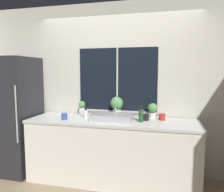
% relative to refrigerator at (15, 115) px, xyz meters
% --- Properties ---
extents(wall_back, '(8.00, 0.09, 2.70)m').
position_rel_refrigerator_xyz_m(wall_back, '(1.61, 0.43, 0.43)').
color(wall_back, beige).
rests_on(wall_back, ground_plane).
extents(wall_left, '(0.06, 7.00, 2.70)m').
position_rel_refrigerator_xyz_m(wall_left, '(-0.62, 1.18, 0.43)').
color(wall_left, beige).
rests_on(wall_left, ground_plane).
extents(counter, '(2.46, 0.70, 0.93)m').
position_rel_refrigerator_xyz_m(counter, '(1.61, 0.02, -0.46)').
color(counter, white).
rests_on(counter, ground_plane).
extents(refrigerator, '(0.67, 0.70, 1.85)m').
position_rel_refrigerator_xyz_m(refrigerator, '(0.00, 0.00, 0.00)').
color(refrigerator, '#232328').
rests_on(refrigerator, ground_plane).
extents(sink, '(0.59, 0.39, 0.31)m').
position_rel_refrigerator_xyz_m(sink, '(1.62, 0.02, 0.05)').
color(sink, '#ADADB2').
rests_on(sink, counter).
extents(potted_plant_left, '(0.11, 0.11, 0.22)m').
position_rel_refrigerator_xyz_m(potted_plant_left, '(1.05, 0.29, 0.12)').
color(potted_plant_left, white).
rests_on(potted_plant_left, counter).
extents(potted_plant_center, '(0.20, 0.20, 0.31)m').
position_rel_refrigerator_xyz_m(potted_plant_center, '(1.63, 0.29, 0.18)').
color(potted_plant_center, white).
rests_on(potted_plant_center, counter).
extents(potted_plant_right, '(0.15, 0.15, 0.23)m').
position_rel_refrigerator_xyz_m(potted_plant_right, '(2.18, 0.29, 0.13)').
color(potted_plant_right, white).
rests_on(potted_plant_right, counter).
extents(soap_bottle, '(0.07, 0.07, 0.16)m').
position_rel_refrigerator_xyz_m(soap_bottle, '(1.21, 0.02, 0.07)').
color(soap_bottle, white).
rests_on(soap_bottle, counter).
extents(bottle_tall, '(0.07, 0.07, 0.22)m').
position_rel_refrigerator_xyz_m(bottle_tall, '(2.04, -0.01, 0.09)').
color(bottle_tall, '#235128').
rests_on(bottle_tall, counter).
extents(mug_blue, '(0.09, 0.09, 0.09)m').
position_rel_refrigerator_xyz_m(mug_blue, '(0.93, -0.12, 0.05)').
color(mug_blue, '#3351AD').
rests_on(mug_blue, counter).
extents(mug_white, '(0.09, 0.09, 0.10)m').
position_rel_refrigerator_xyz_m(mug_white, '(1.13, 0.15, 0.05)').
color(mug_white, white).
rests_on(mug_white, counter).
extents(mug_red, '(0.09, 0.09, 0.09)m').
position_rel_refrigerator_xyz_m(mug_red, '(2.32, 0.18, 0.05)').
color(mug_red, '#B72D28').
rests_on(mug_red, counter).
extents(mug_black, '(0.09, 0.09, 0.08)m').
position_rel_refrigerator_xyz_m(mug_black, '(2.09, 0.11, 0.04)').
color(mug_black, black).
rests_on(mug_black, counter).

